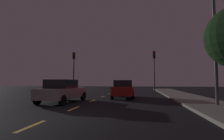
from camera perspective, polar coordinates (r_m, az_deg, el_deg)
name	(u,v)px	position (r m, az deg, el deg)	size (l,w,h in m)	color
ground_plane	(95,100)	(14.07, -5.64, -9.62)	(80.00, 80.00, 0.00)	black
sidewalk_curb_right	(196,101)	(14.21, 25.52, -8.92)	(3.00, 40.00, 0.15)	gray
lane_stripe_nearest	(31,126)	(6.55, -24.57, -16.12)	(0.16, 1.60, 0.01)	#EACC4C
lane_stripe_second	(74,108)	(9.90, -12.13, -12.03)	(0.16, 1.60, 0.01)	#EACC4C
lane_stripe_third	(93,101)	(13.49, -6.28, -9.85)	(0.16, 1.60, 0.01)	#EACC4C
lane_stripe_fourth	(103,97)	(17.18, -2.95, -8.55)	(0.16, 1.60, 0.01)	#EACC4C
lane_stripe_fifth	(109,94)	(20.90, -0.82, -7.70)	(0.16, 1.60, 0.01)	#EACC4C
traffic_signal_left	(74,64)	(23.77, -12.25, 1.76)	(0.32, 0.38, 5.31)	black
traffic_signal_right	(154,64)	(22.26, 13.46, 1.97)	(0.32, 0.38, 5.20)	#4C4C51
car_stopped_ahead	(123,89)	(15.77, 3.67, -6.12)	(2.00, 4.29, 1.56)	#B21919
car_adjacent_lane	(63,91)	(12.87, -15.68, -6.50)	(2.21, 4.44, 1.58)	gray
street_lamp_right	(209,35)	(11.82, 28.81, 9.80)	(1.96, 0.36, 6.78)	#4C4C51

